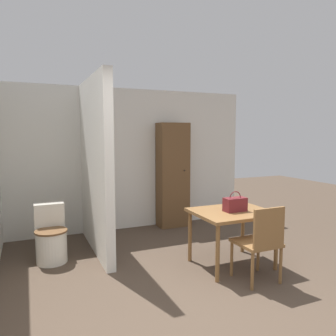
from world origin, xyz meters
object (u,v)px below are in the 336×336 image
at_px(wooden_cabinet, 173,175).
at_px(dining_table, 232,217).
at_px(wooden_chair, 260,240).
at_px(handbag, 235,204).
at_px(toilet, 51,238).

bearing_deg(wooden_cabinet, dining_table, -91.70).
bearing_deg(dining_table, wooden_chair, -88.90).
relative_size(dining_table, handbag, 3.40).
relative_size(wooden_chair, wooden_cabinet, 0.47).
distance_m(wooden_chair, wooden_cabinet, 2.58).
xyz_separation_m(handbag, wooden_cabinet, (0.04, 2.01, 0.14)).
height_order(dining_table, toilet, toilet).
distance_m(handbag, wooden_cabinet, 2.02).
xyz_separation_m(dining_table, wooden_cabinet, (0.06, 1.99, 0.31)).
height_order(wooden_chair, toilet, wooden_chair).
xyz_separation_m(dining_table, handbag, (0.02, -0.03, 0.18)).
bearing_deg(toilet, wooden_cabinet, 22.02).
height_order(toilet, wooden_cabinet, wooden_cabinet).
xyz_separation_m(wooden_chair, handbag, (0.01, 0.52, 0.32)).
bearing_deg(dining_table, wooden_cabinet, 88.30).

